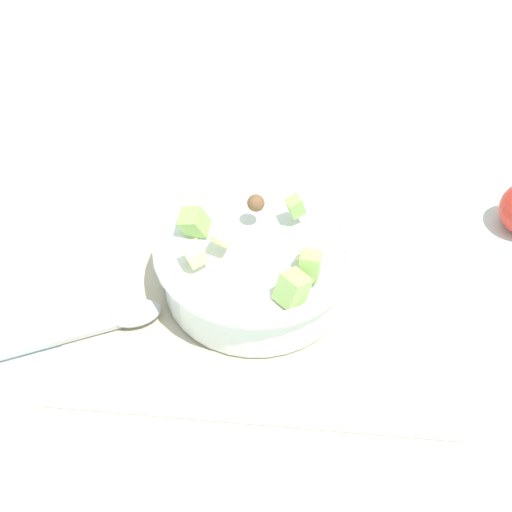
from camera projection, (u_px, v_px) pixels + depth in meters
The scene contains 4 objects.
ground_plane at pixel (263, 287), 0.83m from camera, with size 2.40×2.40×0.00m, color silver.
placemat at pixel (263, 285), 0.82m from camera, with size 0.42×0.36×0.01m, color #BCB299.
salad_bowl at pixel (256, 262), 0.79m from camera, with size 0.23×0.23×0.11m.
serving_spoon at pixel (102, 323), 0.77m from camera, with size 0.19×0.11×0.01m.
Camera 1 is at (-0.04, 0.54, 0.63)m, focal length 49.68 mm.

